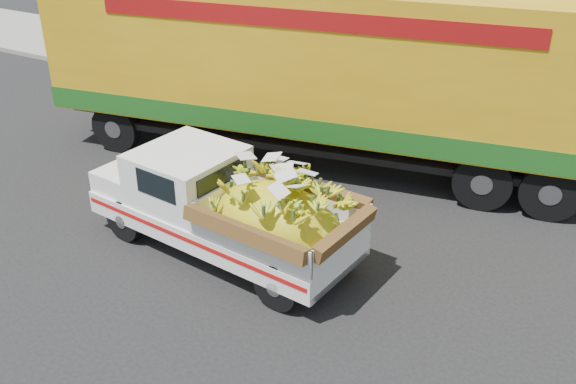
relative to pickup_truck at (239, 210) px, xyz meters
The scene contains 5 objects.
ground 0.89m from the pickup_truck, 101.35° to the right, with size 100.00×100.00×0.00m, color black.
curb 6.57m from the pickup_truck, 90.15° to the left, with size 60.00×0.25×0.15m, color gray.
sidewalk 8.66m from the pickup_truck, 90.11° to the left, with size 60.00×4.00×0.14m, color gray.
pickup_truck is the anchor object (origin of this frame).
semi_trailer 4.30m from the pickup_truck, 98.46° to the left, with size 12.08×4.63×3.80m.
Camera 1 is at (5.28, -7.33, 5.98)m, focal length 40.00 mm.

